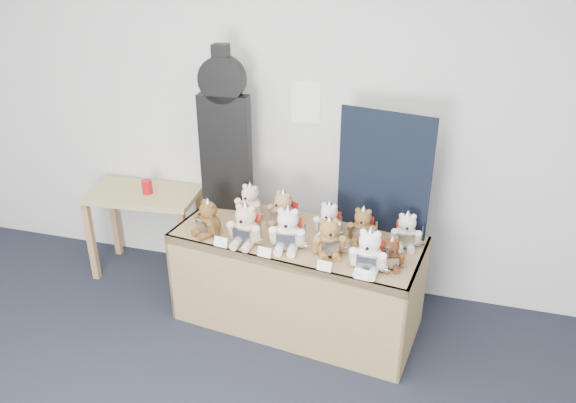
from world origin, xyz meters
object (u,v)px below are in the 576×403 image
(red_cup, at_px, (147,187))
(teddy_back_centre_right, at_px, (329,221))
(guitar_case, at_px, (225,132))
(teddy_front_far_right, at_px, (369,252))
(teddy_front_centre, at_px, (288,230))
(teddy_back_left, at_px, (250,203))
(teddy_front_left, at_px, (246,226))
(teddy_front_right, at_px, (329,238))
(side_table, at_px, (144,206))
(teddy_front_end, at_px, (391,255))
(teddy_front_far_left, at_px, (208,219))
(teddy_back_end, at_px, (406,232))
(teddy_back_centre_left, at_px, (283,210))
(teddy_back_right, at_px, (362,226))
(display_table, at_px, (293,260))

(red_cup, xyz_separation_m, teddy_back_centre_right, (1.47, -0.23, 0.03))
(guitar_case, relative_size, teddy_front_far_right, 3.78)
(teddy_front_centre, bearing_deg, teddy_back_centre_right, 42.62)
(teddy_back_left, bearing_deg, guitar_case, 162.00)
(teddy_front_left, xyz_separation_m, teddy_front_right, (0.55, 0.01, -0.01))
(teddy_front_centre, distance_m, teddy_front_right, 0.27)
(side_table, relative_size, red_cup, 8.35)
(teddy_front_end, bearing_deg, teddy_front_far_left, 162.06)
(teddy_front_centre, bearing_deg, teddy_front_far_right, -17.88)
(teddy_front_far_left, relative_size, teddy_back_end, 1.04)
(side_table, bearing_deg, teddy_back_centre_right, -13.58)
(teddy_front_end, bearing_deg, teddy_back_centre_left, 142.28)
(teddy_front_centre, height_order, teddy_back_end, teddy_front_centre)
(teddy_front_far_left, height_order, teddy_back_right, teddy_front_far_left)
(red_cup, xyz_separation_m, teddy_back_end, (1.98, -0.24, 0.03))
(display_table, relative_size, teddy_front_left, 5.43)
(guitar_case, relative_size, red_cup, 11.10)
(teddy_front_right, bearing_deg, teddy_back_left, 131.42)
(teddy_front_far_right, height_order, teddy_back_centre_right, teddy_front_far_right)
(teddy_front_end, bearing_deg, side_table, 150.93)
(teddy_front_centre, bearing_deg, teddy_back_centre_left, 107.10)
(teddy_front_far_left, relative_size, teddy_front_right, 0.97)
(teddy_front_left, bearing_deg, teddy_front_far_left, 174.50)
(red_cup, relative_size, teddy_back_left, 0.37)
(teddy_front_centre, relative_size, teddy_back_right, 1.22)
(teddy_front_centre, bearing_deg, teddy_front_left, 178.08)
(display_table, bearing_deg, side_table, 171.58)
(display_table, bearing_deg, teddy_back_end, 17.97)
(side_table, bearing_deg, teddy_front_far_left, -35.52)
(side_table, distance_m, teddy_front_right, 1.66)
(guitar_case, relative_size, teddy_front_left, 3.70)
(teddy_front_end, height_order, teddy_back_end, teddy_back_end)
(teddy_front_left, bearing_deg, teddy_front_end, 1.54)
(guitar_case, height_order, teddy_front_left, guitar_case)
(teddy_front_right, xyz_separation_m, teddy_back_end, (0.46, 0.24, -0.01))
(teddy_back_left, bearing_deg, teddy_front_far_left, -110.19)
(side_table, relative_size, teddy_back_centre_left, 3.03)
(side_table, height_order, teddy_front_far_left, teddy_front_far_left)
(teddy_back_left, bearing_deg, teddy_front_right, -17.57)
(red_cup, bearing_deg, teddy_front_far_right, -18.17)
(teddy_front_left, height_order, teddy_front_end, teddy_front_left)
(teddy_front_end, bearing_deg, teddy_back_right, 113.72)
(teddy_front_centre, bearing_deg, guitar_case, 136.88)
(teddy_front_right, xyz_separation_m, teddy_back_right, (0.17, 0.24, -0.01))
(guitar_case, distance_m, teddy_back_right, 1.16)
(teddy_front_right, relative_size, teddy_back_right, 1.09)
(red_cup, height_order, teddy_front_far_left, teddy_front_far_left)
(teddy_front_right, bearing_deg, side_table, 142.85)
(guitar_case, distance_m, red_cup, 0.84)
(guitar_case, xyz_separation_m, teddy_front_left, (0.31, -0.48, -0.45))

